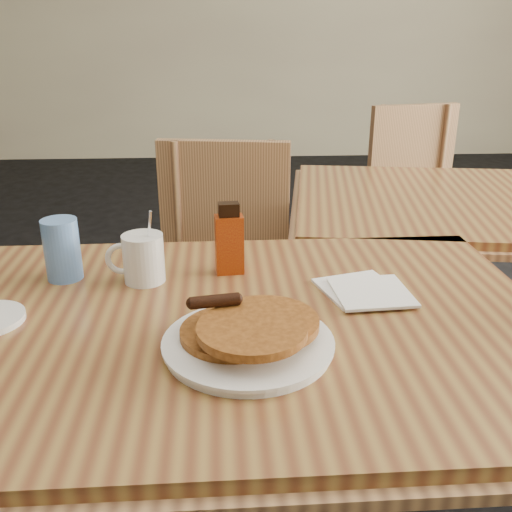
{
  "coord_description": "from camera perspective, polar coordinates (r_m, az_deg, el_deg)",
  "views": [
    {
      "loc": [
        -0.04,
        -0.96,
        1.27
      ],
      "look_at": [
        0.02,
        0.03,
        0.87
      ],
      "focal_mm": 40.0,
      "sensor_mm": 36.0,
      "label": 1
    }
  ],
  "objects": [
    {
      "name": "syrup_bottle",
      "position": [
        1.27,
        -2.69,
        1.52
      ],
      "size": [
        0.07,
        0.05,
        0.16
      ],
      "rotation": [
        0.0,
        0.0,
        0.1
      ],
      "color": "#760907",
      "rests_on": "main_table"
    },
    {
      "name": "neighbor_table",
      "position": [
        2.03,
        22.64,
        4.27
      ],
      "size": [
        1.43,
        1.08,
        0.75
      ],
      "rotation": [
        0.0,
        0.0,
        -0.15
      ],
      "color": "olive",
      "rests_on": "floor"
    },
    {
      "name": "main_table",
      "position": [
        1.12,
        -3.15,
        -7.99
      ],
      "size": [
        1.32,
        0.9,
        0.75
      ],
      "rotation": [
        0.0,
        0.0,
        0.01
      ],
      "color": "olive",
      "rests_on": "floor"
    },
    {
      "name": "napkin_stack",
      "position": [
        1.21,
        10.86,
        -3.43
      ],
      "size": [
        0.19,
        0.2,
        0.01
      ],
      "rotation": [
        0.0,
        0.0,
        0.28
      ],
      "color": "white",
      "rests_on": "main_table"
    },
    {
      "name": "coffee_mug",
      "position": [
        1.25,
        -11.32,
        -0.15
      ],
      "size": [
        0.13,
        0.09,
        0.17
      ],
      "rotation": [
        0.0,
        0.0,
        -0.01
      ],
      "color": "white",
      "rests_on": "main_table"
    },
    {
      "name": "pancake_plate",
      "position": [
        0.99,
        -0.74,
        -8.05
      ],
      "size": [
        0.3,
        0.3,
        0.09
      ],
      "rotation": [
        0.0,
        0.0,
        -0.27
      ],
      "color": "white",
      "rests_on": "main_table"
    },
    {
      "name": "chair_main_far",
      "position": [
        1.83,
        -3.06,
        -0.83
      ],
      "size": [
        0.48,
        0.48,
        0.94
      ],
      "rotation": [
        0.0,
        0.0,
        -0.15
      ],
      "color": "tan",
      "rests_on": "floor"
    },
    {
      "name": "blue_tumbler",
      "position": [
        1.31,
        -18.82,
        0.63
      ],
      "size": [
        0.1,
        0.1,
        0.14
      ],
      "primitive_type": "cylinder",
      "rotation": [
        0.0,
        0.0,
        -0.32
      ],
      "color": "#5F90DF",
      "rests_on": "main_table"
    },
    {
      "name": "chair_neighbor_far",
      "position": [
        2.75,
        15.6,
        6.24
      ],
      "size": [
        0.5,
        0.51,
        0.94
      ],
      "rotation": [
        0.0,
        0.0,
        0.21
      ],
      "color": "tan",
      "rests_on": "floor"
    },
    {
      "name": "wall_back",
      "position": [
        5.96,
        -3.2,
        23.16
      ],
      "size": [
        8.0,
        0.0,
        8.0
      ],
      "primitive_type": "plane",
      "rotation": [
        1.57,
        0.0,
        0.0
      ],
      "color": "beige",
      "rests_on": "ground"
    }
  ]
}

